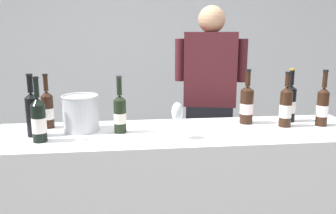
# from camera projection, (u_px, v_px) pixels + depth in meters

# --- Properties ---
(wall_back) EXTENTS (8.00, 0.10, 2.80)m
(wall_back) POSITION_uv_depth(u_px,v_px,m) (151.00, 40.00, 4.46)
(wall_back) COLOR silver
(wall_back) RESTS_ON ground_plane
(counter) EXTENTS (2.25, 0.61, 0.91)m
(counter) POSITION_uv_depth(u_px,v_px,m) (181.00, 201.00, 2.14)
(counter) COLOR white
(counter) RESTS_ON ground_plane
(wine_bottle_0) EXTENTS (0.07, 0.07, 0.35)m
(wine_bottle_0) POSITION_uv_depth(u_px,v_px,m) (32.00, 112.00, 1.92)
(wine_bottle_0) COLOR black
(wine_bottle_0) RESTS_ON counter
(wine_bottle_1) EXTENTS (0.07, 0.07, 0.35)m
(wine_bottle_1) POSITION_uv_depth(u_px,v_px,m) (322.00, 106.00, 2.14)
(wine_bottle_1) COLOR black
(wine_bottle_1) RESTS_ON counter
(wine_bottle_2) EXTENTS (0.07, 0.07, 0.34)m
(wine_bottle_2) POSITION_uv_depth(u_px,v_px,m) (120.00, 113.00, 1.99)
(wine_bottle_2) COLOR black
(wine_bottle_2) RESTS_ON counter
(wine_bottle_3) EXTENTS (0.08, 0.08, 0.35)m
(wine_bottle_3) POSITION_uv_depth(u_px,v_px,m) (39.00, 120.00, 1.82)
(wine_bottle_3) COLOR black
(wine_bottle_3) RESTS_ON counter
(wine_bottle_4) EXTENTS (0.07, 0.07, 0.33)m
(wine_bottle_4) POSITION_uv_depth(u_px,v_px,m) (48.00, 109.00, 2.10)
(wine_bottle_4) COLOR black
(wine_bottle_4) RESTS_ON counter
(wine_bottle_5) EXTENTS (0.08, 0.08, 0.34)m
(wine_bottle_5) POSITION_uv_depth(u_px,v_px,m) (286.00, 107.00, 2.12)
(wine_bottle_5) COLOR black
(wine_bottle_5) RESTS_ON counter
(wine_bottle_6) EXTENTS (0.08, 0.08, 0.35)m
(wine_bottle_6) POSITION_uv_depth(u_px,v_px,m) (290.00, 103.00, 2.25)
(wine_bottle_6) COLOR black
(wine_bottle_6) RESTS_ON counter
(wine_bottle_7) EXTENTS (0.08, 0.08, 0.35)m
(wine_bottle_7) POSITION_uv_depth(u_px,v_px,m) (247.00, 104.00, 2.20)
(wine_bottle_7) COLOR black
(wine_bottle_7) RESTS_ON counter
(wine_glass) EXTENTS (0.07, 0.07, 0.20)m
(wine_glass) POSITION_uv_depth(u_px,v_px,m) (177.00, 114.00, 1.87)
(wine_glass) COLOR silver
(wine_glass) RESTS_ON counter
(ice_bucket) EXTENTS (0.22, 0.22, 0.22)m
(ice_bucket) POSITION_uv_depth(u_px,v_px,m) (81.00, 113.00, 2.04)
(ice_bucket) COLOR silver
(ice_bucket) RESTS_ON counter
(person_server) EXTENTS (0.54, 0.33, 1.69)m
(person_server) POSITION_uv_depth(u_px,v_px,m) (209.00, 116.00, 2.75)
(person_server) COLOR black
(person_server) RESTS_ON ground_plane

